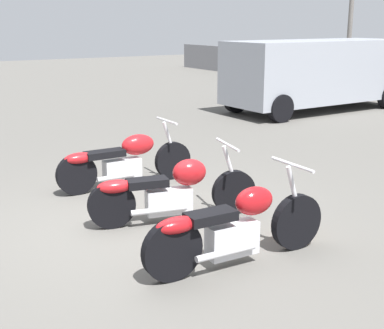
{
  "coord_description": "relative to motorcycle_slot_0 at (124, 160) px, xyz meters",
  "views": [
    {
      "loc": [
        5.59,
        -2.81,
        2.42
      ],
      "look_at": [
        0.0,
        0.71,
        0.65
      ],
      "focal_mm": 50.0,
      "sensor_mm": 36.0,
      "label": 1
    }
  ],
  "objects": [
    {
      "name": "motorcycle_slot_1",
      "position": [
        1.62,
        -0.12,
        -0.01
      ],
      "size": [
        0.84,
        2.13,
        0.95
      ],
      "rotation": [
        0.0,
        0.0,
        -0.24
      ],
      "color": "black",
      "rests_on": "ground_plane"
    },
    {
      "name": "motorcycle_slot_0",
      "position": [
        0.0,
        0.0,
        0.0
      ],
      "size": [
        0.63,
        2.17,
        0.96
      ],
      "rotation": [
        0.0,
        0.0,
        -0.02
      ],
      "color": "black",
      "rests_on": "ground_plane"
    },
    {
      "name": "ground_plane",
      "position": [
        1.5,
        -0.45,
        -0.41
      ],
      "size": [
        60.0,
        60.0,
        0.0
      ],
      "primitive_type": "plane",
      "color": "#5B5954"
    },
    {
      "name": "parked_van",
      "position": [
        -3.76,
        7.63,
        0.68
      ],
      "size": [
        2.08,
        5.35,
        1.93
      ],
      "rotation": [
        0.0,
        0.0,
        0.01
      ],
      "color": "#999EA8",
      "rests_on": "ground_plane"
    },
    {
      "name": "traffic_cone_near",
      "position": [
        2.73,
        0.88,
        -0.15
      ],
      "size": [
        0.33,
        0.33,
        0.52
      ],
      "color": "orange",
      "rests_on": "ground_plane"
    },
    {
      "name": "motorcycle_slot_2",
      "position": [
        3.05,
        -0.21,
        -0.0
      ],
      "size": [
        0.66,
        2.15,
        0.99
      ],
      "rotation": [
        0.0,
        0.0,
        -0.05
      ],
      "color": "black",
      "rests_on": "ground_plane"
    }
  ]
}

